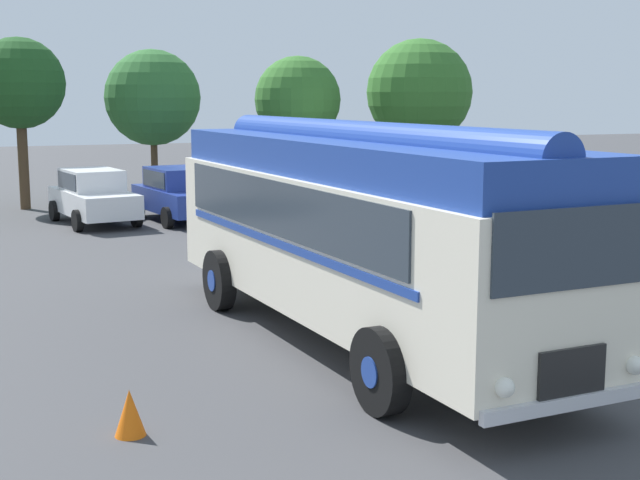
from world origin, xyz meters
The scene contains 11 objects.
ground_plane centered at (0.00, 0.00, 0.00)m, with size 120.00×120.00×0.00m, color #3D3D3F.
vintage_bus centered at (-0.80, -0.25, 1.89)m, with size 3.22×10.23×3.49m.
car_near_left centered at (-2.65, 14.75, 0.85)m, with size 2.39×4.40×1.66m.
car_mid_left centered at (-0.10, 14.39, 0.85)m, with size 2.34×4.38×1.66m.
car_mid_right centered at (2.73, 14.02, 0.85)m, with size 2.25×4.34×1.66m.
box_van centered at (5.74, 14.09, 1.36)m, with size 2.36×5.79×2.50m.
tree_left_of_centre centered at (-4.41, 19.36, 4.33)m, with size 3.10×3.08×5.83m.
tree_centre centered at (0.34, 20.05, 3.73)m, with size 3.51×3.51×5.56m.
tree_right_of_centre centered at (5.74, 18.99, 3.71)m, with size 3.28×3.28×5.36m.
tree_far_right centered at (11.01, 18.93, 4.01)m, with size 4.22×4.22×6.12m.
traffic_cone centered at (-4.92, -2.92, 0.28)m, with size 0.36×0.36×0.55m, color orange.
Camera 1 is at (-6.67, -12.77, 3.87)m, focal length 50.00 mm.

